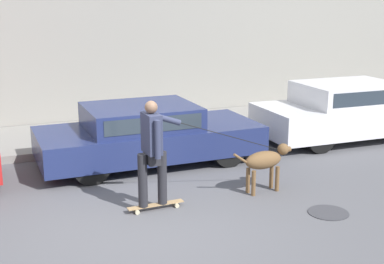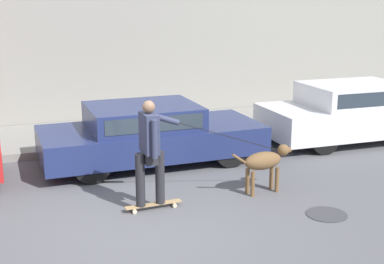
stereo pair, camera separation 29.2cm
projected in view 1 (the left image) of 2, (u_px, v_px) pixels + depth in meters
The scene contains 8 objects.
ground_plane at pixel (142, 226), 7.69m from camera, with size 36.00×36.00×0.00m, color #545459.
back_wall at pixel (57, 29), 12.95m from camera, with size 32.00×0.30×4.87m.
sidewalk_curb at pixel (74, 137), 12.23m from camera, with size 30.00×2.58×0.16m.
parked_car_1 at pixel (147, 134), 10.45m from camera, with size 4.32×1.87×1.17m.
parked_car_2 at pixel (351, 111), 12.29m from camera, with size 4.52×1.94×1.31m.
dog at pixel (265, 161), 8.92m from camera, with size 1.14×0.36×0.79m.
skateboarder at pixel (153, 149), 8.02m from camera, with size 2.77×0.59×1.72m.
manhole_cover at pixel (328, 213), 8.14m from camera, with size 0.62×0.62×0.01m.
Camera 1 is at (-2.09, -6.84, 3.20)m, focal length 50.00 mm.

